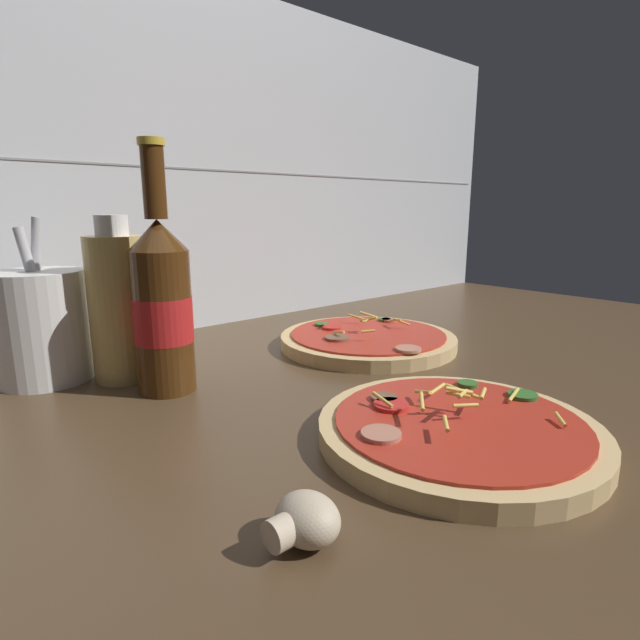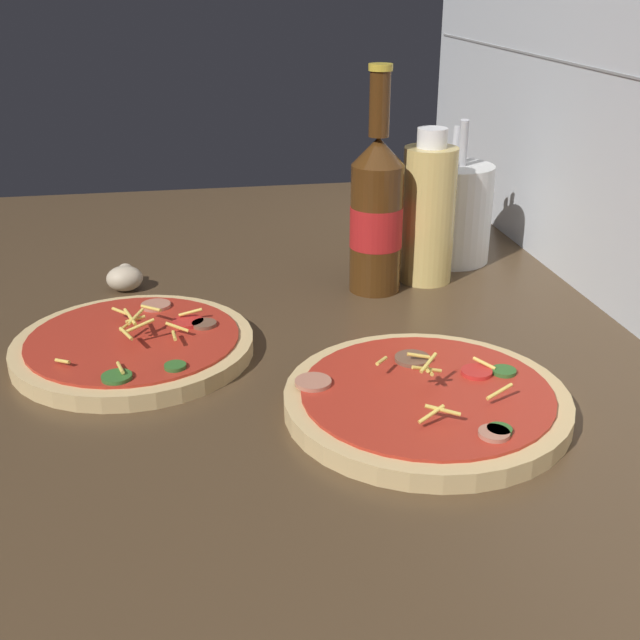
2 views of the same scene
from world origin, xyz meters
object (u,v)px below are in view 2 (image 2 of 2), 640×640
object	(u,v)px
pizza_far	(426,400)
beer_bottle	(376,213)
mushroom_left	(125,278)
utensil_crock	(452,212)
pizza_near	(134,345)
oil_bottle	(428,213)

from	to	relation	value
pizza_far	beer_bottle	xyz separation A→B (cm)	(-31.57, 2.59, 9.25)
mushroom_left	utensil_crock	distance (cm)	46.10
pizza_near	utensil_crock	size ratio (longest dim) A/B	1.29
beer_bottle	mushroom_left	world-z (taller)	beer_bottle
oil_bottle	beer_bottle	bearing A→B (deg)	-72.80
beer_bottle	mushroom_left	bearing A→B (deg)	-99.79
pizza_far	mushroom_left	size ratio (longest dim) A/B	5.50
beer_bottle	oil_bottle	world-z (taller)	beer_bottle
oil_bottle	utensil_crock	world-z (taller)	oil_bottle
pizza_near	utensil_crock	world-z (taller)	utensil_crock
pizza_near	utensil_crock	xyz separation A→B (cm)	(-24.25, 43.73, 5.92)
beer_bottle	pizza_near	bearing A→B (deg)	-64.56
beer_bottle	oil_bottle	bearing A→B (deg)	107.20
beer_bottle	oil_bottle	distance (cm)	7.95
mushroom_left	utensil_crock	xyz separation A→B (cm)	(-4.33, 45.59, 5.33)
oil_bottle	utensil_crock	xyz separation A→B (cm)	(-7.54, 5.97, -2.35)
pizza_far	oil_bottle	xyz separation A→B (cm)	(-33.90, 10.12, 8.24)
oil_bottle	mushroom_left	size ratio (longest dim) A/B	4.13
mushroom_left	beer_bottle	bearing A→B (deg)	80.21
pizza_far	oil_bottle	bearing A→B (deg)	163.37
utensil_crock	beer_bottle	bearing A→B (deg)	-53.83
mushroom_left	pizza_far	bearing A→B (deg)	38.48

